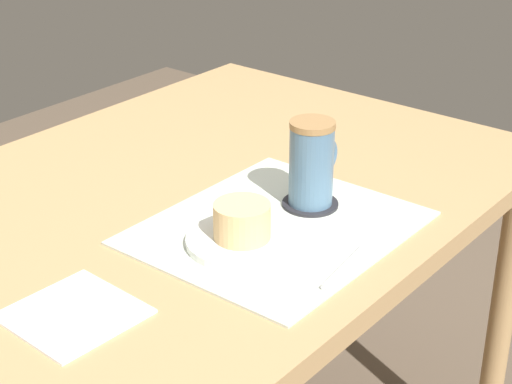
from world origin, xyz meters
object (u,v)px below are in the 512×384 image
(dining_table, at_px, (175,244))
(coffee_mug, at_px, (312,162))
(pastry_plate, at_px, (242,241))
(pastry, at_px, (242,221))

(dining_table, xyz_separation_m, coffee_mug, (0.12, -0.18, 0.16))
(pastry_plate, height_order, pastry, pastry)
(pastry_plate, bearing_deg, coffee_mug, -1.01)
(pastry, relative_size, coffee_mug, 0.61)
(pastry_plate, height_order, coffee_mug, coffee_mug)
(pastry, xyz_separation_m, coffee_mug, (0.17, -0.00, 0.03))
(pastry_plate, relative_size, coffee_mug, 1.20)
(dining_table, height_order, pastry_plate, pastry_plate)
(pastry_plate, xyz_separation_m, pastry, (0.00, 0.00, 0.03))
(dining_table, relative_size, pastry_plate, 7.63)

